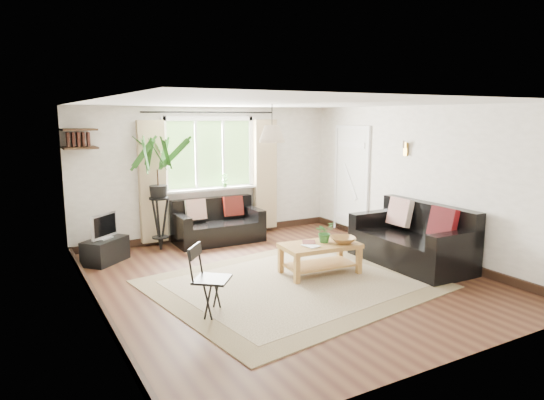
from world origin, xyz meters
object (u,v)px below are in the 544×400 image
sofa_back (218,222)px  palm_stand (159,193)px  tv_stand (105,251)px  sofa_right (411,236)px  coffee_table (320,259)px  folding_chair (212,281)px

sofa_back → palm_stand: bearing=-179.6°
tv_stand → sofa_right: bearing=-71.3°
sofa_right → sofa_back: bearing=-142.3°
sofa_right → coffee_table: (-1.46, 0.30, -0.21)m
sofa_right → folding_chair: size_ratio=2.31×
palm_stand → folding_chair: bearing=-95.5°
tv_stand → coffee_table: bearing=-79.8°
coffee_table → folding_chair: bearing=-162.9°
sofa_right → palm_stand: palm_stand is taller
tv_stand → folding_chair: bearing=-116.5°
sofa_back → coffee_table: 2.45m
coffee_table → palm_stand: 2.97m
tv_stand → palm_stand: 1.27m
folding_chair → sofa_right: bearing=-45.6°
folding_chair → tv_stand: bearing=53.6°
sofa_back → palm_stand: size_ratio=0.80×
sofa_back → coffee_table: (0.55, -2.38, -0.14)m
palm_stand → coffee_table: bearing=-56.1°
sofa_right → coffee_table: size_ratio=1.70×
palm_stand → folding_chair: palm_stand is taller
tv_stand → folding_chair: folding_chair is taller
tv_stand → palm_stand: (0.96, 0.30, 0.78)m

